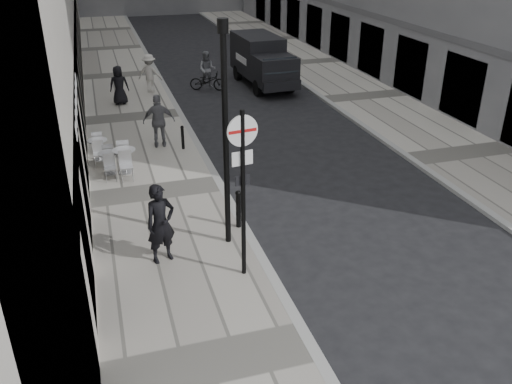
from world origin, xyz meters
The scene contains 15 objects.
sidewalk centered at (-2.00, 18.00, 0.06)m, with size 4.00×60.00×0.12m, color #ABA69A.
far_sidewalk centered at (9.00, 18.00, 0.06)m, with size 4.00×60.00×0.12m, color #ABA69A.
walking_man centered at (-2.34, 6.45, 1.13)m, with size 0.73×0.48×2.01m, color black.
sign_post centered at (-0.60, 5.33, 2.69)m, with size 0.69×0.15×4.02m.
lamppost centered at (-0.60, 6.84, 3.24)m, with size 0.25×0.25×5.60m.
bollard_near centered at (-0.60, 13.64, 0.54)m, with size 0.11×0.11×0.83m, color black.
bollard_far centered at (-0.15, 7.48, 0.63)m, with size 0.14×0.14×1.01m, color black.
panel_van centered at (4.94, 21.72, 1.39)m, with size 2.15×5.31×2.46m.
cyclist centered at (2.04, 21.57, 0.76)m, with size 1.92×1.25×1.96m.
pedestrian_a centered at (-1.35, 14.13, 1.11)m, with size 1.15×0.48×1.97m, color slate.
pedestrian_b centered at (-0.80, 21.63, 1.05)m, with size 1.20×0.69×1.85m, color #BBB5AD.
pedestrian_c centered at (-2.38, 20.02, 1.00)m, with size 0.86×0.56×1.76m, color black.
cafe_table_near centered at (-3.60, 13.45, 0.56)m, with size 0.68×1.53×0.87m.
cafe_table_mid centered at (-3.30, 12.13, 0.56)m, with size 0.68×1.52×0.87m.
cafe_table_far centered at (-2.80, 12.05, 0.61)m, with size 0.75×1.70×0.97m.
Camera 1 is at (-3.41, -4.97, 7.51)m, focal length 38.00 mm.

